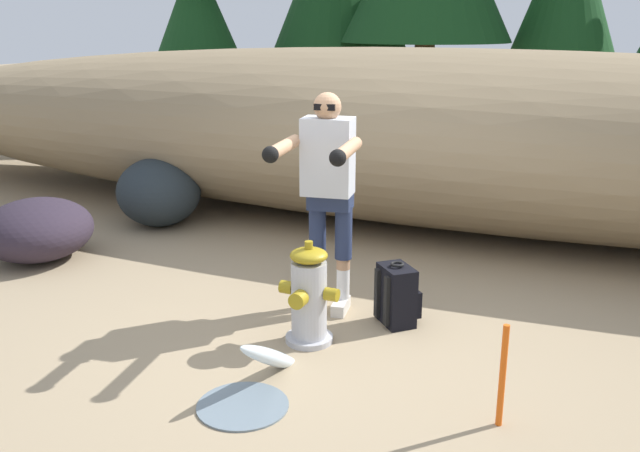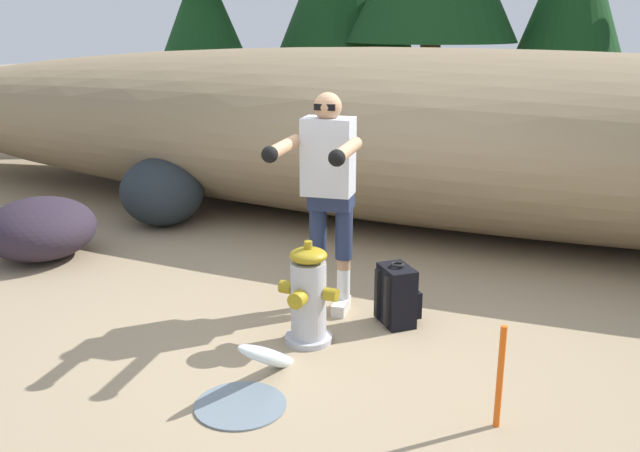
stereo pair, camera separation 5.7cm
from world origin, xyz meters
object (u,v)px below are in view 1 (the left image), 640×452
Objects in this scene: utility_worker at (328,177)px; boulder_large at (159,192)px; survey_stake at (502,376)px; boulder_mid at (37,229)px; spare_backpack at (397,295)px; fire_hydrant at (309,297)px.

boulder_large is (-2.60, 1.45, -0.69)m from utility_worker.
utility_worker is 2.78× the size of survey_stake.
survey_stake is at bearing 45.22° from utility_worker.
boulder_large is at bearing 75.66° from boulder_mid.
survey_stake is at bearing -92.30° from spare_backpack.
fire_hydrant is 1.55× the size of spare_backpack.
utility_worker is at bearing 144.23° from survey_stake.
spare_backpack is (0.46, 0.54, -0.12)m from fire_hydrant.
spare_backpack is at bearing -0.89° from boulder_mid.
boulder_large is (-3.15, 1.45, 0.15)m from spare_backpack.
utility_worker reaches higher than fire_hydrant.
boulder_large is 4.79m from survey_stake.
spare_backpack is 1.42m from survey_stake.
utility_worker reaches higher than survey_stake.
fire_hydrant is 0.44× the size of utility_worker.
fire_hydrant is at bearing 159.19° from survey_stake.
survey_stake is (1.47, -1.06, -0.76)m from utility_worker.
boulder_large is 1.65× the size of survey_stake.
boulder_large reaches higher than spare_backpack.
spare_backpack is at bearing 81.46° from utility_worker.
utility_worker is at bearing 137.22° from spare_backpack.
utility_worker reaches higher than boulder_large.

